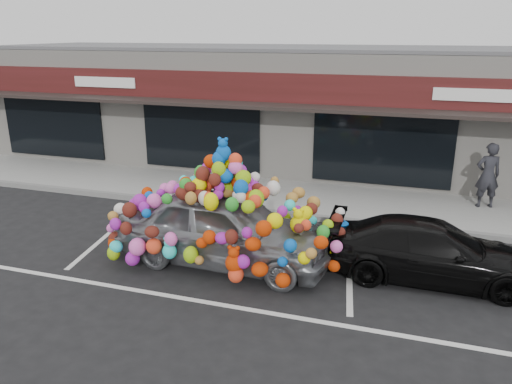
% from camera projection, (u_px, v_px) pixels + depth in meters
% --- Properties ---
extents(ground, '(90.00, 90.00, 0.00)m').
position_uv_depth(ground, '(227.00, 250.00, 11.57)').
color(ground, black).
rests_on(ground, ground).
extents(shop_building, '(24.00, 7.20, 4.31)m').
position_uv_depth(shop_building, '(307.00, 106.00, 18.55)').
color(shop_building, beige).
rests_on(shop_building, ground).
extents(sidewalk, '(26.00, 3.00, 0.15)m').
position_uv_depth(sidewalk, '(274.00, 195.00, 15.17)').
color(sidewalk, gray).
rests_on(sidewalk, ground).
extents(kerb, '(26.00, 0.18, 0.16)m').
position_uv_depth(kerb, '(259.00, 212.00, 13.81)').
color(kerb, slate).
rests_on(kerb, ground).
extents(parking_stripe_left, '(0.73, 4.37, 0.01)m').
position_uv_depth(parking_stripe_left, '(112.00, 231.00, 12.68)').
color(parking_stripe_left, silver).
rests_on(parking_stripe_left, ground).
extents(parking_stripe_mid, '(0.73, 4.37, 0.01)m').
position_uv_depth(parking_stripe_mid, '(349.00, 263.00, 10.94)').
color(parking_stripe_mid, silver).
rests_on(parking_stripe_mid, ground).
extents(lane_line, '(14.00, 0.12, 0.01)m').
position_uv_depth(lane_line, '(285.00, 316.00, 8.91)').
color(lane_line, silver).
rests_on(lane_line, ground).
extents(toy_car, '(3.37, 5.05, 2.91)m').
position_uv_depth(toy_car, '(225.00, 220.00, 10.69)').
color(toy_car, gray).
rests_on(toy_car, ground).
extents(black_sedan, '(1.78, 4.20, 1.21)m').
position_uv_depth(black_sedan, '(432.00, 251.00, 10.08)').
color(black_sedan, black).
rests_on(black_sedan, ground).
extents(pedestrian_a, '(0.76, 0.60, 1.83)m').
position_uv_depth(pedestrian_a, '(488.00, 175.00, 13.71)').
color(pedestrian_a, black).
rests_on(pedestrian_a, sidewalk).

